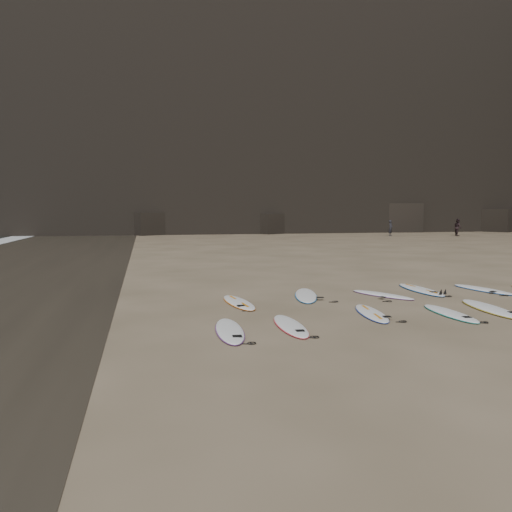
{
  "coord_description": "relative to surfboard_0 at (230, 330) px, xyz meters",
  "views": [
    {
      "loc": [
        -6.16,
        -11.97,
        2.79
      ],
      "look_at": [
        -3.12,
        1.58,
        1.5
      ],
      "focal_mm": 35.0,
      "sensor_mm": 36.0,
      "label": 1
    }
  ],
  "objects": [
    {
      "name": "ground",
      "position": [
        4.3,
        0.92,
        -0.05
      ],
      "size": [
        240.0,
        240.0,
        0.0
      ],
      "primitive_type": "plane",
      "color": "#897559",
      "rests_on": "ground"
    },
    {
      "name": "headland",
      "position": [
        28.14,
        49.7,
        20.98
      ],
      "size": [
        170.0,
        101.0,
        63.47
      ],
      "color": "black",
      "rests_on": "ground"
    },
    {
      "name": "surfboard_0",
      "position": [
        0.0,
        0.0,
        0.0
      ],
      "size": [
        0.77,
        2.54,
        0.09
      ],
      "primitive_type": "ellipsoid",
      "rotation": [
        0.0,
        0.0,
        -0.07
      ],
      "color": "white",
      "rests_on": "ground"
    },
    {
      "name": "surfboard_1",
      "position": [
        1.5,
        0.16,
        -0.0
      ],
      "size": [
        0.67,
        2.44,
        0.09
      ],
      "primitive_type": "ellipsoid",
      "rotation": [
        0.0,
        0.0,
        -0.04
      ],
      "color": "white",
      "rests_on": "ground"
    },
    {
      "name": "surfboard_2",
      "position": [
        4.02,
        1.07,
        -0.0
      ],
      "size": [
        0.96,
        2.46,
        0.09
      ],
      "primitive_type": "ellipsoid",
      "rotation": [
        0.0,
        0.0,
        -0.17
      ],
      "color": "white",
      "rests_on": "ground"
    },
    {
      "name": "surfboard_3",
      "position": [
        6.07,
        0.6,
        -0.0
      ],
      "size": [
        0.67,
        2.46,
        0.09
      ],
      "primitive_type": "ellipsoid",
      "rotation": [
        0.0,
        0.0,
        -0.04
      ],
      "color": "white",
      "rests_on": "ground"
    },
    {
      "name": "surfboard_4",
      "position": [
        7.52,
        0.9,
        0.0
      ],
      "size": [
        1.02,
        2.85,
        0.1
      ],
      "primitive_type": "ellipsoid",
      "rotation": [
        0.0,
        0.0,
        -0.13
      ],
      "color": "white",
      "rests_on": "ground"
    },
    {
      "name": "surfboard_5",
      "position": [
        0.84,
        3.36,
        0.0
      ],
      "size": [
        0.87,
        2.6,
        0.09
      ],
      "primitive_type": "ellipsoid",
      "rotation": [
        0.0,
        0.0,
        0.1
      ],
      "color": "white",
      "rests_on": "ground"
    },
    {
      "name": "surfboard_6",
      "position": [
        3.19,
        4.1,
        0.0
      ],
      "size": [
        1.39,
        2.84,
        0.1
      ],
      "primitive_type": "ellipsoid",
      "rotation": [
        0.0,
        0.0,
        -0.27
      ],
      "color": "white",
      "rests_on": "ground"
    },
    {
      "name": "surfboard_7",
      "position": [
        5.66,
        3.68,
        -0.0
      ],
      "size": [
        1.58,
        2.34,
        0.08
      ],
      "primitive_type": "ellipsoid",
      "rotation": [
        0.0,
        0.0,
        0.48
      ],
      "color": "white",
      "rests_on": "ground"
    },
    {
      "name": "surfboard_8",
      "position": [
        7.41,
        4.3,
        0.0
      ],
      "size": [
        0.72,
        2.79,
        0.1
      ],
      "primitive_type": "ellipsoid",
      "rotation": [
        0.0,
        0.0,
        -0.02
      ],
      "color": "white",
      "rests_on": "ground"
    },
    {
      "name": "surfboard_9",
      "position": [
        9.56,
        3.92,
        -0.0
      ],
      "size": [
        1.06,
        2.57,
        0.09
      ],
      "primitive_type": "ellipsoid",
      "rotation": [
        0.0,
        0.0,
        0.19
      ],
      "color": "white",
      "rests_on": "ground"
    },
    {
      "name": "person_a",
      "position": [
        23.89,
        37.88,
        0.79
      ],
      "size": [
        0.73,
        0.7,
        1.68
      ],
      "primitive_type": "imported",
      "rotation": [
        0.0,
        0.0,
        0.7
      ],
      "color": "black",
      "rests_on": "ground"
    },
    {
      "name": "person_b",
      "position": [
        30.79,
        36.12,
        0.87
      ],
      "size": [
        0.87,
        1.02,
        1.83
      ],
      "primitive_type": "imported",
      "rotation": [
        0.0,
        0.0,
        1.35
      ],
      "color": "black",
      "rests_on": "ground"
    }
  ]
}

